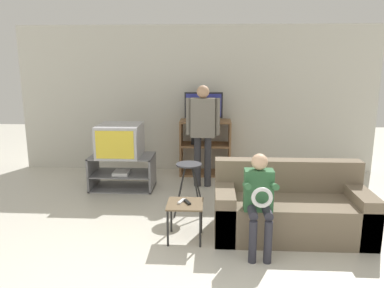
# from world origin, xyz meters

# --- Properties ---
(wall_back) EXTENTS (6.40, 0.06, 2.60)m
(wall_back) POSITION_xyz_m (0.00, 4.19, 1.30)
(wall_back) COLOR beige
(wall_back) RESTS_ON ground_plane
(tv_stand) EXTENTS (0.98, 0.57, 0.53)m
(tv_stand) POSITION_xyz_m (-1.11, 3.05, 0.26)
(tv_stand) COLOR slate
(tv_stand) RESTS_ON ground_plane
(television_main) EXTENTS (0.65, 0.67, 0.50)m
(television_main) POSITION_xyz_m (-1.13, 3.04, 0.78)
(television_main) COLOR #B2B2B7
(television_main) RESTS_ON tv_stand
(media_shelf) EXTENTS (0.89, 0.45, 0.97)m
(media_shelf) POSITION_xyz_m (0.17, 3.89, 0.50)
(media_shelf) COLOR #8E6642
(media_shelf) RESTS_ON ground_plane
(television_flat) EXTENTS (0.66, 0.20, 0.48)m
(television_flat) POSITION_xyz_m (0.14, 3.91, 1.20)
(television_flat) COLOR black
(television_flat) RESTS_ON media_shelf
(folding_stool) EXTENTS (0.38, 0.44, 0.67)m
(folding_stool) POSITION_xyz_m (-0.01, 2.15, 0.53)
(folding_stool) COLOR black
(folding_stool) RESTS_ON ground_plane
(snack_table) EXTENTS (0.40, 0.40, 0.43)m
(snack_table) POSITION_xyz_m (-0.00, 1.35, 0.37)
(snack_table) COLOR brown
(snack_table) RESTS_ON ground_plane
(remote_control_black) EXTENTS (0.09, 0.15, 0.02)m
(remote_control_black) POSITION_xyz_m (0.02, 1.36, 0.44)
(remote_control_black) COLOR black
(remote_control_black) RESTS_ON snack_table
(remote_control_white) EXTENTS (0.08, 0.15, 0.02)m
(remote_control_white) POSITION_xyz_m (-0.04, 1.38, 0.44)
(remote_control_white) COLOR silver
(remote_control_white) RESTS_ON snack_table
(couch) EXTENTS (1.74, 0.80, 0.82)m
(couch) POSITION_xyz_m (1.20, 1.57, 0.29)
(couch) COLOR #756651
(couch) RESTS_ON ground_plane
(person_standing_adult) EXTENTS (0.53, 0.20, 1.62)m
(person_standing_adult) POSITION_xyz_m (0.15, 3.22, 0.98)
(person_standing_adult) COLOR #2D2D33
(person_standing_adult) RESTS_ON ground_plane
(person_seated_child) EXTENTS (0.33, 0.43, 1.05)m
(person_seated_child) POSITION_xyz_m (0.78, 1.10, 0.62)
(person_seated_child) COLOR #2D2D38
(person_seated_child) RESTS_ON ground_plane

